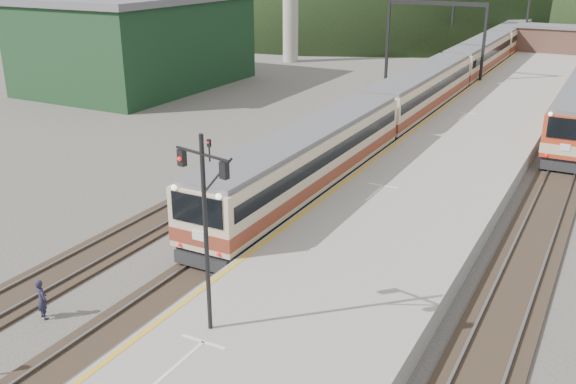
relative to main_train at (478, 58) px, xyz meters
The scene contains 13 objects.
track_main 22.21m from the main_train, 90.00° to the right, with size 2.60×200.00×0.23m.
track_far 22.76m from the main_train, 102.74° to the right, with size 2.60×200.00×0.23m.
track_second 25.01m from the main_train, 62.53° to the right, with size 2.60×200.00×0.23m.
platform 24.81m from the main_train, 76.93° to the right, with size 8.00×100.00×1.00m, color gray.
gantry_near 8.47m from the main_train, 111.81° to the right, with size 9.55×0.25×8.00m.
gantry_far 18.45m from the main_train, 99.06° to the left, with size 9.55×0.25×8.00m.
warehouse 34.56m from the main_train, 144.30° to the right, with size 14.50×20.50×8.60m.
station_shed 16.84m from the main_train, 70.57° to the left, with size 9.40×4.40×3.10m.
main_train is the anchor object (origin of this frame).
signal_mast 54.37m from the main_train, 86.26° to the right, with size 2.16×0.62×6.41m.
short_signal_b 33.14m from the main_train, 95.32° to the right, with size 0.24×0.19×2.27m.
short_signal_c 40.13m from the main_train, 99.31° to the right, with size 0.24×0.19×2.27m.
worker 55.22m from the main_train, 93.11° to the right, with size 0.55×0.36×1.52m, color #1F1E32.
Camera 1 is at (14.00, -6.46, 12.23)m, focal length 40.00 mm.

